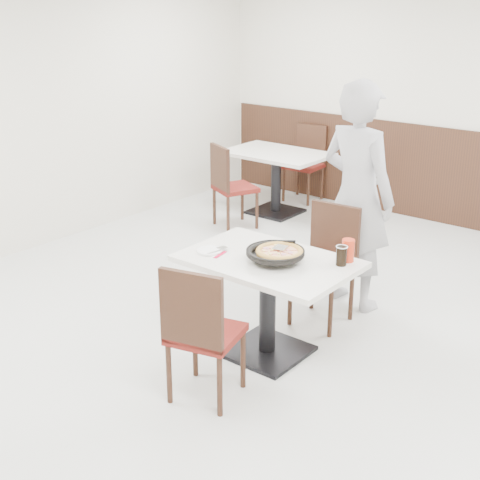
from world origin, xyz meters
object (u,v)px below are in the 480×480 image
Objects in this scene: pizza at (279,254)px; side_plate at (209,251)px; bg_table_left at (276,183)px; bg_chair_left_near at (235,186)px; chair_far at (322,268)px; pizza_pan at (275,256)px; diner_person at (357,197)px; main_table at (267,307)px; chair_near at (206,330)px; cola_glass at (341,256)px; red_cup at (348,250)px; bg_chair_left_far at (304,164)px.

pizza reaches higher than side_plate.
bg_chair_left_near reaches higher than bg_table_left.
chair_far reaches higher than side_plate.
diner_person is (-0.02, 1.16, 0.16)m from pizza_pan.
main_table is 6.54× the size of side_plate.
chair_near is 0.79× the size of bg_table_left.
bg_table_left is 0.71m from bg_chair_left_near.
pizza_pan is (0.07, -0.01, 0.42)m from main_table.
main_table is at bearing -55.27° from bg_table_left.
main_table and bg_table_left have the same top height.
pizza is (0.08, 0.69, 0.34)m from chair_near.
side_plate is at bearing -30.42° from bg_chair_left_near.
main_table is 3.39m from bg_table_left.
bg_table_left is (-2.39, 2.57, -0.44)m from cola_glass.
red_cup is (0.46, 0.31, 0.45)m from main_table.
bg_chair_left_near is at bearing 134.98° from pizza.
side_plate is at bearing 57.77° from chair_far.
cola_glass is at bearing 122.85° from diner_person.
chair_far is 5.18× the size of side_plate.
pizza is (0.06, -0.67, 0.34)m from chair_far.
diner_person is at bearing -94.68° from chair_far.
pizza is (0.03, 0.01, 0.02)m from pizza_pan.
bg_table_left is (-2.00, 2.80, -0.42)m from pizza_pan.
bg_chair_left_far is at bearing 127.06° from cola_glass.
bg_table_left is (-1.95, 3.48, -0.10)m from chair_near.
pizza_pan is 0.38× the size of bg_chair_left_near.
diner_person is (0.03, 1.84, 0.47)m from chair_near.
pizza is at bearing 23.63° from pizza_pan.
diner_person reaches higher than cola_glass.
red_cup is (0.87, 0.47, 0.07)m from side_plate.
chair_near is (0.02, -0.69, 0.10)m from main_table.
side_plate is at bearing -162.62° from pizza.
cola_glass is (0.42, -0.45, 0.34)m from chair_far.
bg_table_left is (-2.39, 2.48, -0.45)m from red_cup.
red_cup is (-0.00, 0.09, 0.02)m from cola_glass.
side_plate is 1.40m from diner_person.
diner_person is at bearing 70.78° from side_plate.
pizza_pan is at bearing -149.34° from cola_glass.
bg_chair_left_near reaches higher than pizza_pan.
bg_chair_left_far is (-1.97, 3.44, 0.10)m from main_table.
bg_chair_left_far is at bearing -57.80° from chair_far.
pizza_pan is 2.79× the size of cola_glass.
red_cup is (0.39, 0.32, 0.04)m from pizza_pan.
pizza_pan is at bearing 100.04° from diner_person.
cola_glass is 3.54m from bg_table_left.
main_table is at bearing 82.86° from chair_far.
pizza_pan is (0.03, -0.68, 0.32)m from chair_far.
cola_glass reaches higher than bg_table_left.
pizza_pan is 0.30× the size of bg_table_left.
chair_far is 0.66m from red_cup.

